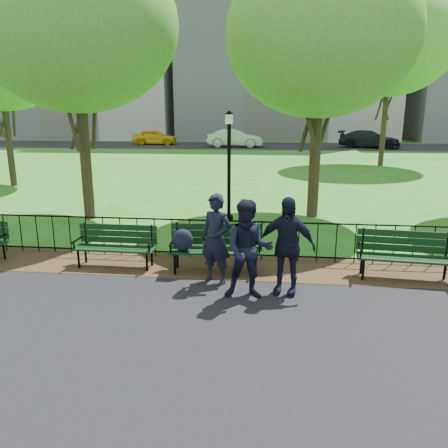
# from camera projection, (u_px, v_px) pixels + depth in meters

# --- Properties ---
(ground) EXTENTS (120.00, 120.00, 0.00)m
(ground) POSITION_uv_depth(u_px,v_px,m) (224.00, 296.00, 7.81)
(ground) COLOR #30691B
(asphalt_path) EXTENTS (60.00, 9.20, 0.01)m
(asphalt_path) POSITION_uv_depth(u_px,v_px,m) (188.00, 428.00, 4.54)
(asphalt_path) COLOR black
(asphalt_path) RESTS_ON ground
(dirt_strip) EXTENTS (60.00, 1.60, 0.01)m
(dirt_strip) POSITION_uv_depth(u_px,v_px,m) (232.00, 266.00, 9.25)
(dirt_strip) COLOR #332014
(dirt_strip) RESTS_ON ground
(far_street) EXTENTS (70.00, 9.00, 0.01)m
(far_street) POSITION_uv_depth(u_px,v_px,m) (265.00, 146.00, 41.48)
(far_street) COLOR black
(far_street) RESTS_ON ground
(iron_fence) EXTENTS (24.06, 0.06, 1.00)m
(iron_fence) POSITION_uv_depth(u_px,v_px,m) (234.00, 238.00, 9.61)
(iron_fence) COLOR black
(iron_fence) RESTS_ON ground
(apartment_west) EXTENTS (22.00, 15.00, 26.00)m
(apartment_west) POSITION_uv_depth(u_px,v_px,m) (89.00, 28.00, 53.11)
(apartment_west) COLOR beige
(apartment_west) RESTS_ON ground
(apartment_mid) EXTENTS (24.00, 15.00, 30.00)m
(apartment_mid) POSITION_uv_depth(u_px,v_px,m) (288.00, 5.00, 50.02)
(apartment_mid) COLOR #BAB5AA
(apartment_mid) RESTS_ON ground
(park_bench_main) EXTENTS (1.90, 0.72, 1.06)m
(park_bench_main) POSITION_uv_depth(u_px,v_px,m) (202.00, 242.00, 8.81)
(park_bench_main) COLOR black
(park_bench_main) RESTS_ON ground
(park_bench_left_a) EXTENTS (1.71, 0.55, 0.96)m
(park_bench_left_a) POSITION_uv_depth(u_px,v_px,m) (116.00, 241.00, 9.18)
(park_bench_left_a) COLOR black
(park_bench_left_a) RESTS_ON ground
(park_bench_right_a) EXTENTS (1.85, 0.72, 1.02)m
(park_bench_right_a) POSITION_uv_depth(u_px,v_px,m) (405.00, 250.00, 8.48)
(park_bench_right_a) COLOR black
(park_bench_right_a) RESTS_ON ground
(lamppost) EXTENTS (0.29, 0.29, 3.23)m
(lamppost) POSITION_uv_depth(u_px,v_px,m) (229.00, 162.00, 12.81)
(lamppost) COLOR black
(lamppost) RESTS_ON ground
(tree_near_w) EXTENTS (5.76, 5.76, 8.02)m
(tree_near_w) POSITION_uv_depth(u_px,v_px,m) (75.00, 23.00, 12.08)
(tree_near_w) COLOR #2D2116
(tree_near_w) RESTS_ON ground
(tree_near_e) EXTENTS (5.49, 5.49, 7.66)m
(tree_near_e) POSITION_uv_depth(u_px,v_px,m) (321.00, 35.00, 12.40)
(tree_near_e) COLOR #2D2116
(tree_near_e) RESTS_ON ground
(tree_far_e) EXTENTS (7.37, 7.37, 10.28)m
(tree_far_e) POSITION_uv_depth(u_px,v_px,m) (391.00, 40.00, 24.76)
(tree_far_e) COLOR #2D2116
(tree_far_e) RESTS_ON ground
(person_left) EXTENTS (0.74, 0.62, 1.72)m
(person_left) POSITION_uv_depth(u_px,v_px,m) (216.00, 239.00, 8.20)
(person_left) COLOR black
(person_left) RESTS_ON asphalt_path
(person_mid) EXTENTS (0.87, 0.48, 1.76)m
(person_mid) POSITION_uv_depth(u_px,v_px,m) (249.00, 250.00, 7.52)
(person_mid) COLOR black
(person_mid) RESTS_ON asphalt_path
(person_right) EXTENTS (1.11, 0.67, 1.77)m
(person_right) POSITION_uv_depth(u_px,v_px,m) (286.00, 246.00, 7.71)
(person_right) COLOR black
(person_right) RESTS_ON asphalt_path
(taxi) EXTENTS (4.42, 1.94, 1.48)m
(taxi) POSITION_uv_depth(u_px,v_px,m) (155.00, 137.00, 42.83)
(taxi) COLOR yellow
(taxi) RESTS_ON far_street
(sedan_silver) EXTENTS (5.02, 1.75, 1.66)m
(sedan_silver) POSITION_uv_depth(u_px,v_px,m) (235.00, 138.00, 39.82)
(sedan_silver) COLOR #B0B2B8
(sedan_silver) RESTS_ON far_street
(sedan_dark) EXTENTS (5.72, 3.67, 1.54)m
(sedan_dark) POSITION_uv_depth(u_px,v_px,m) (369.00, 139.00, 39.02)
(sedan_dark) COLOR black
(sedan_dark) RESTS_ON far_street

